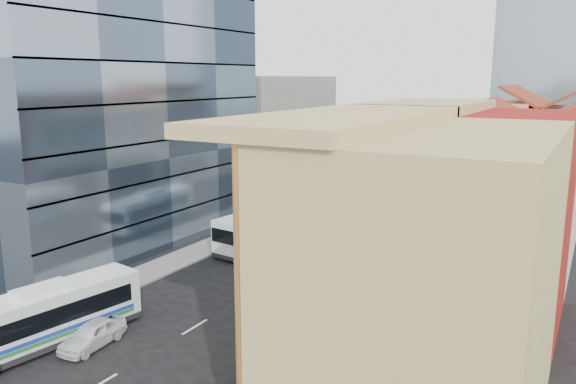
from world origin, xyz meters
The scene contains 13 objects.
sidewalk_right centered at (8.50, 22.00, 0.07)m, with size 3.00×90.00×0.15m, color slate.
sidewalk_left centered at (-8.50, 22.00, 0.07)m, with size 3.00×90.00×0.15m, color slate.
shophouse_tan centered at (14.00, 5.00, 6.00)m, with size 8.00×14.00×12.00m, color tan.
shophouse_red centered at (14.00, 17.00, 6.00)m, with size 8.00×10.00×12.00m, color maroon.
shophouse_cream_near centered at (14.00, 26.50, 5.00)m, with size 8.00×9.00×10.00m, color beige.
shophouse_cream_mid centered at (14.00, 35.50, 5.00)m, with size 8.00×9.00×10.00m, color beige.
shophouse_cream_far centered at (14.00, 46.00, 5.50)m, with size 8.00×12.00×11.00m, color beige.
office_tower centered at (-17.00, 19.00, 15.00)m, with size 12.00×26.00×30.00m, color #3A495B.
office_block_far centered at (-16.00, 42.00, 7.00)m, with size 10.00×18.00×14.00m, color gray.
bus_left_near centered at (-5.37, 2.38, 1.67)m, with size 2.44×10.43×3.34m, color silver, non-canonical shape.
bus_left_far centered at (-4.59, 23.40, 1.73)m, with size 2.53×10.81×3.47m, color white, non-canonical shape.
bus_right centered at (5.50, 16.92, 1.80)m, with size 2.63×11.21×3.59m, color white, non-canonical shape.
sedan_left centered at (-3.20, 3.56, 0.67)m, with size 1.60×3.97×1.35m, color white.
Camera 1 is at (19.05, -15.23, 13.84)m, focal length 35.00 mm.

